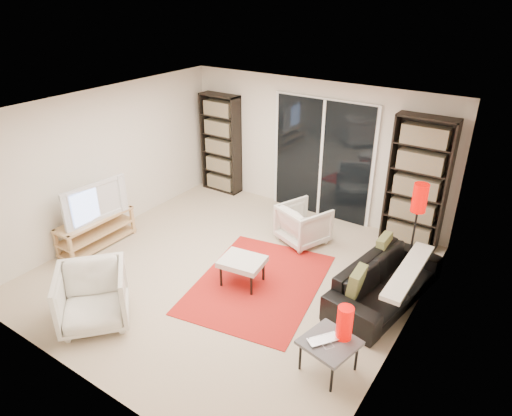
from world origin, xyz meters
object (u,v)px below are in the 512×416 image
Objects in this scene: sofa at (385,282)px; bookshelf_left at (221,144)px; tv_stand at (96,231)px; armchair_front at (93,297)px; armchair_back at (303,224)px; side_table at (329,344)px; floor_lamp at (418,207)px; ottoman at (242,263)px; bookshelf_right at (417,183)px.

bookshelf_left is at bearing 76.17° from sofa.
tv_stand is 1.54× the size of armchair_front.
armchair_back reaches higher than tv_stand.
bookshelf_left is 4.36m from armchair_front.
side_table is 2.37m from floor_lamp.
bookshelf_left is at bearing 0.33° from armchair_back.
sofa is 1.10m from floor_lamp.
ottoman is 2.50m from floor_lamp.
tv_stand is at bearing 114.54° from sofa.
bookshelf_right is 5.13m from tv_stand.
armchair_back is 2.78m from side_table.
side_table is (1.71, -0.79, 0.01)m from ottoman.
bookshelf_right is 1.88m from sofa.
bookshelf_left is 4.44m from sofa.
armchair_front is (1.20, -4.15, -0.60)m from bookshelf_left.
armchair_back is at bearing -146.59° from bookshelf_right.
sofa is 2.31× the size of armchair_front.
ottoman is 1.01× the size of side_table.
bookshelf_left reaches higher than tv_stand.
ottoman is at bearing 9.98° from armchair_front.
sofa is 3.74m from armchair_front.
side_table is at bearing 146.10° from armchair_back.
floor_lamp is at bearing -160.12° from armchair_back.
floor_lamp is (4.44, 1.89, 0.86)m from tv_stand.
armchair_front reaches higher than sofa.
bookshelf_right reaches higher than armchair_front.
bookshelf_left is 1.02× the size of sofa.
bookshelf_right is 3.22× the size of ottoman.
ottoman is at bearing 9.94° from tv_stand.
bookshelf_left is 0.93× the size of bookshelf_right.
armchair_front is 1.29× the size of side_table.
sofa is 2.69× the size of armchair_back.
side_table is (-0.08, -1.55, 0.08)m from sofa.
sofa reaches higher than side_table.
floor_lamp reaches higher than armchair_back.
armchair_front is (1.50, -1.24, 0.11)m from tv_stand.
bookshelf_right is at bearing -0.00° from bookshelf_left.
tv_stand is at bearing 175.37° from side_table.
armchair_back reaches higher than sofa.
armchair_back is (2.40, -0.95, -0.65)m from bookshelf_left.
bookshelf_right is at bearing 35.06° from tv_stand.
armchair_front is 0.56× the size of floor_lamp.
bookshelf_right reaches higher than armchair_back.
tv_stand is at bearing -156.90° from floor_lamp.
ottoman is (-1.59, -2.46, -0.70)m from bookshelf_right.
bookshelf_left is 2.99× the size of ottoman.
tv_stand is 4.28m from side_table.
armchair_front reaches higher than side_table.
ottoman is at bearing -47.48° from bookshelf_left.
ottoman is at bearing -142.52° from floor_lamp.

